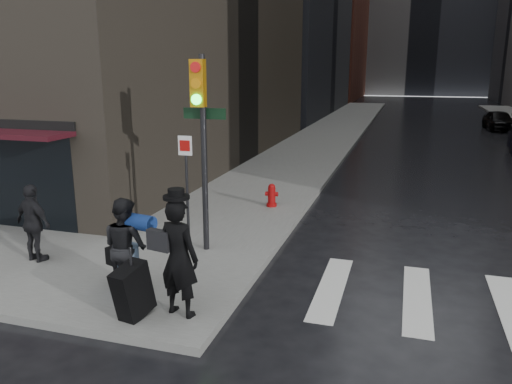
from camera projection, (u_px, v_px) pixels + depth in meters
ground at (146, 286)px, 9.80m from camera, size 140.00×140.00×0.00m
sidewalk_left at (337, 128)px, 34.84m from camera, size 4.00×50.00×0.15m
bldg_left_far at (281, 1)px, 67.86m from camera, size 22.00×20.00×26.00m
man_overcoat at (169, 263)px, 8.14m from camera, size 1.33×1.06×2.21m
man_jeans at (126, 246)px, 8.97m from camera, size 1.25×1.02×1.80m
man_greycoat at (34, 223)px, 10.50m from camera, size 1.05×0.62×1.68m
traffic_light at (200, 128)px, 10.63m from camera, size 1.07×0.48×4.30m
fire_hydrant at (272, 196)px, 14.81m from camera, size 0.38×0.30×0.69m
parked_car_4 at (499, 120)px, 33.96m from camera, size 1.89×4.04×1.34m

